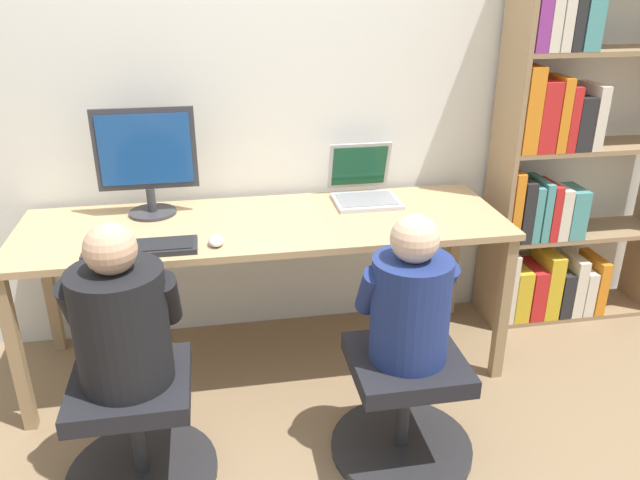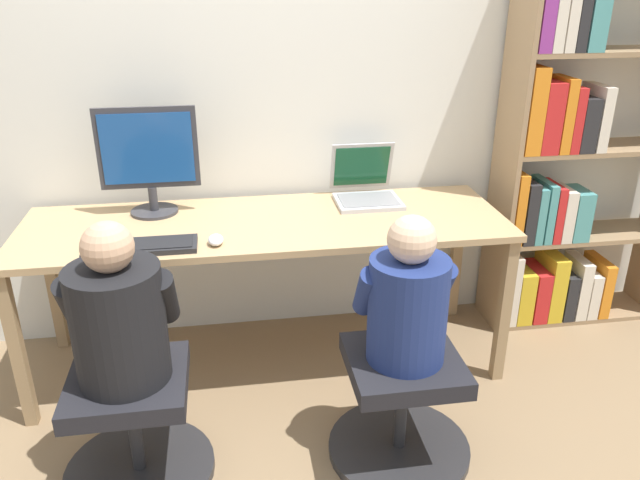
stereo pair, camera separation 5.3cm
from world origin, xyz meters
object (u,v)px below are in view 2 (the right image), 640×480
Objects in this scene: desktop_monitor at (149,160)px; office_chair_right at (401,406)px; person_at_monitor at (118,316)px; person_at_laptop at (408,300)px; keyboard at (141,246)px; office_chair_left at (134,427)px; bookshelf at (566,172)px; laptop at (366,189)px.

desktop_monitor reaches higher than office_chair_right.
person_at_monitor is 1.01m from person_at_laptop.
office_chair_right is (0.97, -0.49, -0.53)m from keyboard.
keyboard is at bearing 153.51° from person_at_laptop.
office_chair_left is 1.00× the size of person_at_laptop.
office_chair_left is 2.34m from bookshelf.
office_chair_right is at bearing -43.39° from desktop_monitor.
laptop is 0.56× the size of person_at_monitor.
desktop_monitor is at bearing 86.28° from person_at_monitor.
desktop_monitor is 1.02m from laptop.
office_chair_right is (1.01, -0.04, 0.00)m from office_chair_left.
person_at_monitor reaches higher than office_chair_left.
bookshelf is at bearing 22.33° from person_at_monitor.
bookshelf is (2.03, -0.00, -0.15)m from desktop_monitor.
bookshelf reaches higher than office_chair_right.
laptop is at bearing 39.68° from person_at_monitor.
person_at_laptop is at bearing -2.09° from person_at_monitor.
person_at_monitor is (-0.00, 0.00, 0.47)m from office_chair_left.
person_at_monitor is at bearing -93.72° from desktop_monitor.
office_chair_left is 1.01m from office_chair_right.
bookshelf is (1.03, -0.02, 0.05)m from laptop.
office_chair_left is 0.30× the size of bookshelf.
laptop is 1.49m from office_chair_left.
keyboard is at bearing 153.33° from office_chair_right.
laptop is (1.00, 0.02, -0.20)m from desktop_monitor.
person_at_laptop is (0.00, 0.00, 0.47)m from office_chair_right.
bookshelf reaches higher than person_at_laptop.
office_chair_right is (-0.05, -0.92, -0.57)m from laptop.
office_chair_left is 1.11m from person_at_laptop.
keyboard is 0.79× the size of person_at_laptop.
laptop reaches higher than office_chair_right.
desktop_monitor is 1.52m from office_chair_right.
office_chair_right is at bearing -90.00° from person_at_laptop.
desktop_monitor is at bearing 87.40° from keyboard.
office_chair_left is at bearing -94.71° from keyboard.
office_chair_left is at bearing 177.94° from office_chair_right.
person_at_monitor is (-1.06, -0.88, -0.10)m from laptop.
laptop is at bearing 1.13° from desktop_monitor.
office_chair_right is 0.95× the size of person_at_monitor.
office_chair_right is at bearing -93.21° from laptop.
laptop is 0.92m from person_at_laptop.
keyboard is at bearing -92.60° from desktop_monitor.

